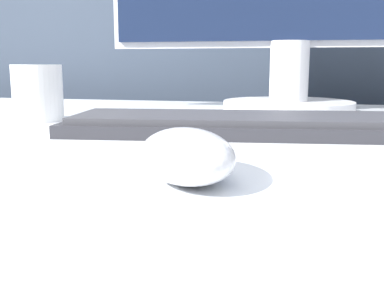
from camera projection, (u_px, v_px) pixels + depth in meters
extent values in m
cube|color=#333D4C|center=(260.00, 173.00, 1.19)|extent=(5.00, 0.03, 1.04)
ellipsoid|color=white|center=(182.00, 154.00, 0.34)|extent=(0.11, 0.14, 0.04)
cube|color=#28282D|center=(238.00, 127.00, 0.58)|extent=(0.46, 0.19, 0.02)
cube|color=#38383D|center=(238.00, 118.00, 0.58)|extent=(0.43, 0.17, 0.01)
cylinder|color=silver|center=(288.00, 106.00, 0.83)|extent=(0.24, 0.24, 0.02)
cylinder|color=silver|center=(289.00, 71.00, 0.82)|extent=(0.07, 0.07, 0.11)
cylinder|color=white|center=(38.00, 93.00, 0.70)|extent=(0.08, 0.08, 0.09)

